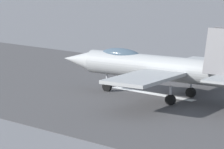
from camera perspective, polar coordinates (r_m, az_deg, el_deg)
ground_plane at (r=48.61m, az=3.46°, el=-1.74°), size 400.00×400.00×0.00m
runway_strip at (r=48.60m, az=3.48°, el=-1.73°), size 240.00×26.00×0.02m
fighter_jet at (r=46.37m, az=4.46°, el=0.70°), size 17.17×14.14×5.59m
crew_person at (r=61.30m, az=-1.49°, el=1.46°), size 0.34×0.69×1.69m
marker_cone_mid at (r=60.96m, az=8.34°, el=0.78°), size 0.44×0.44×0.55m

